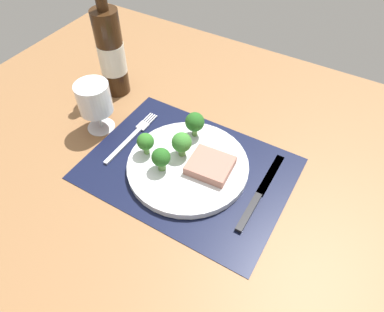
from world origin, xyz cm
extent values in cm
cube|color=brown|center=(0.00, 0.00, -1.50)|extent=(140.00, 110.00, 3.00)
cube|color=black|center=(0.00, 0.00, 0.15)|extent=(44.39, 32.62, 0.30)
cylinder|color=silver|center=(0.00, 0.00, 1.10)|extent=(26.74, 26.74, 1.60)
cube|color=#9E6B5B|center=(4.91, 1.18, 2.92)|extent=(9.67, 8.72, 2.03)
cylinder|color=#5B8942|center=(-9.56, -1.97, 2.86)|extent=(1.29, 1.29, 1.92)
sphere|color=#2D6B23|center=(-9.56, -1.97, 5.45)|extent=(3.83, 3.83, 3.83)
cylinder|color=#5B8942|center=(-3.21, 8.47, 2.99)|extent=(1.27, 1.27, 2.19)
sphere|color=#235B1E|center=(-3.21, 8.47, 5.99)|extent=(4.47, 4.47, 4.47)
cylinder|color=#6B994C|center=(-2.52, 1.66, 2.87)|extent=(1.57, 1.57, 1.94)
sphere|color=#387A2D|center=(-2.52, 1.66, 5.73)|extent=(4.44, 4.44, 4.44)
cylinder|color=#5B8942|center=(-4.05, -4.09, 2.86)|extent=(1.73, 1.73, 1.91)
sphere|color=#235B1E|center=(-4.05, -4.09, 5.54)|extent=(4.06, 4.06, 4.06)
cube|color=silver|center=(-16.58, -2.00, 0.55)|extent=(1.00, 13.00, 0.50)
cube|color=silver|center=(-16.58, 5.80, 0.55)|extent=(2.40, 2.60, 0.40)
cube|color=silver|center=(-17.48, 8.90, 0.55)|extent=(0.30, 3.60, 0.35)
cube|color=silver|center=(-16.88, 8.90, 0.55)|extent=(0.30, 3.60, 0.35)
cube|color=silver|center=(-16.28, 8.90, 0.55)|extent=(0.30, 3.60, 0.35)
cube|color=silver|center=(-15.68, 8.90, 0.55)|extent=(0.30, 3.60, 0.35)
cube|color=black|center=(16.54, -3.90, 0.70)|extent=(1.40, 10.00, 0.80)
cube|color=silver|center=(16.54, 7.60, 0.45)|extent=(1.80, 13.00, 0.30)
cylinder|color=#331E0F|center=(-31.30, 14.57, 11.39)|extent=(6.66, 6.66, 22.78)
cylinder|color=silver|center=(-31.30, 14.57, 10.25)|extent=(6.79, 6.79, 7.97)
cylinder|color=silver|center=(-25.59, 0.69, 0.20)|extent=(6.74, 6.74, 0.40)
cylinder|color=silver|center=(-25.59, 0.69, 2.93)|extent=(0.80, 0.80, 5.06)
cylinder|color=silver|center=(-25.59, 0.69, 9.11)|extent=(7.92, 7.92, 7.30)
cylinder|color=#560C19|center=(-25.59, 0.69, 6.82)|extent=(6.97, 6.97, 2.71)
camera|label=1|loc=(26.39, -42.84, 60.03)|focal=32.84mm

